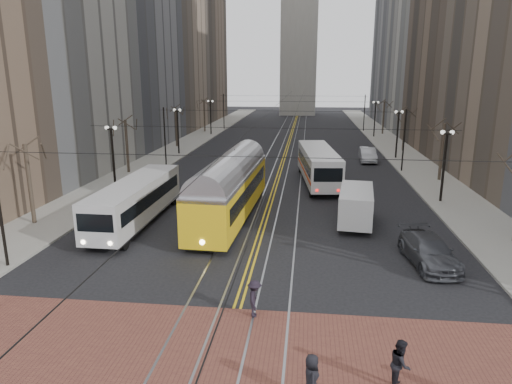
% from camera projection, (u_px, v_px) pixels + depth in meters
% --- Properties ---
extents(ground, '(260.00, 260.00, 0.00)m').
position_uv_depth(ground, '(240.00, 298.00, 21.11)').
color(ground, black).
rests_on(ground, ground).
extents(sidewalk_left, '(5.00, 140.00, 0.15)m').
position_uv_depth(sidewalk_left, '(184.00, 146.00, 66.04)').
color(sidewalk_left, gray).
rests_on(sidewalk_left, ground).
extents(sidewalk_right, '(5.00, 140.00, 0.15)m').
position_uv_depth(sidewalk_right, '(396.00, 149.00, 62.73)').
color(sidewalk_right, gray).
rests_on(sidewalk_right, ground).
extents(crosswalk_band, '(25.00, 6.00, 0.01)m').
position_uv_depth(crosswalk_band, '(225.00, 348.00, 17.26)').
color(crosswalk_band, brown).
rests_on(crosswalk_band, ground).
extents(streetcar_rails, '(4.80, 130.00, 0.02)m').
position_uv_depth(streetcar_rails, '(287.00, 148.00, 64.40)').
color(streetcar_rails, gray).
rests_on(streetcar_rails, ground).
extents(centre_lines, '(0.42, 130.00, 0.01)m').
position_uv_depth(centre_lines, '(287.00, 148.00, 64.40)').
color(centre_lines, gold).
rests_on(centre_lines, ground).
extents(building_left_mid, '(16.00, 20.00, 34.00)m').
position_uv_depth(building_left_mid, '(108.00, 24.00, 63.94)').
color(building_left_mid, slate).
rests_on(building_left_mid, ground).
extents(building_left_far, '(16.00, 20.00, 40.00)m').
position_uv_depth(building_left_far, '(183.00, 29.00, 101.67)').
color(building_left_far, brown).
rests_on(building_left_far, ground).
extents(building_right_mid, '(16.00, 20.00, 34.00)m').
position_uv_depth(building_right_mid, '(489.00, 19.00, 58.31)').
color(building_right_mid, brown).
rests_on(building_right_mid, ground).
extents(building_right_far, '(16.00, 20.00, 40.00)m').
position_uv_depth(building_right_far, '(419.00, 26.00, 96.04)').
color(building_right_far, slate).
rests_on(building_right_far, ground).
extents(lamp_posts, '(27.60, 57.20, 5.60)m').
position_uv_depth(lamp_posts, '(280.00, 146.00, 48.07)').
color(lamp_posts, black).
rests_on(lamp_posts, ground).
extents(street_trees, '(31.68, 53.28, 5.60)m').
position_uv_depth(street_trees, '(284.00, 137.00, 54.33)').
color(street_trees, '#382D23').
rests_on(street_trees, ground).
extents(trolley_wires, '(25.96, 120.00, 6.60)m').
position_uv_depth(trolley_wires, '(283.00, 130.00, 53.68)').
color(trolley_wires, black).
rests_on(trolley_wires, ground).
extents(transit_bus, '(2.67, 12.09, 3.01)m').
position_uv_depth(transit_bus, '(136.00, 203.00, 31.35)').
color(transit_bus, silver).
rests_on(transit_bus, ground).
extents(streetcar, '(3.52, 15.28, 3.58)m').
position_uv_depth(streetcar, '(231.00, 193.00, 32.70)').
color(streetcar, yellow).
rests_on(streetcar, ground).
extents(rear_bus, '(4.06, 12.73, 3.26)m').
position_uv_depth(rear_bus, '(318.00, 167.00, 43.04)').
color(rear_bus, silver).
rests_on(rear_bus, ground).
extents(cargo_van, '(2.77, 5.83, 2.49)m').
position_uv_depth(cargo_van, '(356.00, 207.00, 31.21)').
color(cargo_van, beige).
rests_on(cargo_van, ground).
extents(sedan_grey, '(2.02, 4.85, 1.64)m').
position_uv_depth(sedan_grey, '(324.00, 165.00, 47.89)').
color(sedan_grey, '#42454A').
rests_on(sedan_grey, ground).
extents(sedan_silver, '(1.88, 5.14, 1.68)m').
position_uv_depth(sedan_silver, '(368.00, 155.00, 54.08)').
color(sedan_silver, '#A3A5AA').
rests_on(sedan_silver, ground).
extents(sedan_parked, '(2.83, 5.55, 1.54)m').
position_uv_depth(sedan_parked, '(429.00, 251.00, 24.74)').
color(sedan_parked, '#42444A').
rests_on(sedan_parked, ground).
extents(pedestrian_a, '(0.58, 0.83, 1.61)m').
position_uv_depth(pedestrian_a, '(311.00, 378.00, 14.30)').
color(pedestrian_a, black).
rests_on(pedestrian_a, crosswalk_band).
extents(pedestrian_c, '(0.78, 0.93, 1.73)m').
position_uv_depth(pedestrian_c, '(400.00, 364.00, 14.91)').
color(pedestrian_c, black).
rests_on(pedestrian_c, crosswalk_band).
extents(pedestrian_d, '(0.69, 1.10, 1.63)m').
position_uv_depth(pedestrian_d, '(255.00, 298.00, 19.37)').
color(pedestrian_d, black).
rests_on(pedestrian_d, crosswalk_band).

